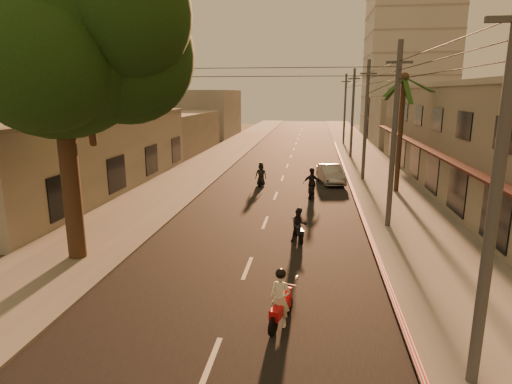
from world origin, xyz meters
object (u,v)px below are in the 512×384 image
Objects in this scene: broadleaf_tree at (69,41)px; scooter_mid_b at (312,184)px; parked_car at (331,174)px; palm_tree at (404,84)px; scooter_red at (281,300)px; scooter_mid_a at (299,226)px; scooter_far_a at (261,175)px.

broadleaf_tree is 6.02× the size of scooter_mid_b.
broadleaf_tree reaches higher than parked_car.
parked_car is at bearing 148.29° from palm_tree.
parked_car is (2.11, 20.64, -0.10)m from scooter_red.
scooter_mid_a is 13.39m from parked_car.
scooter_far_a is 5.33m from parked_car.
scooter_far_a is (5.26, 14.81, -7.69)m from broadleaf_tree.
scooter_mid_a is at bearing 21.06° from broadleaf_tree.
scooter_red is 15.81m from scooter_mid_b.
scooter_red is 19.17m from scooter_far_a.
scooter_red is 20.74m from parked_car.
scooter_far_a is at bearing 143.47° from scooter_mid_b.
scooter_mid_a is 0.37× the size of parked_car.
scooter_mid_a is (-6.16, -10.60, -6.42)m from palm_tree.
palm_tree is 13.84m from scooter_mid_a.
scooter_mid_a is at bearing -73.30° from scooter_far_a.
broadleaf_tree is 11.92m from scooter_mid_a.
broadleaf_tree is at bearing -108.28° from scooter_far_a.
scooter_far_a is (-3.68, 3.15, -0.10)m from scooter_mid_b.
scooter_red is at bearing -88.60° from scooter_mid_b.
scooter_mid_a is 0.90× the size of scooter_far_a.
palm_tree is 4.61× the size of scooter_far_a.
scooter_mid_b is at bearing 103.42° from scooter_red.
palm_tree is (14.61, 13.86, -1.33)m from broadleaf_tree.
parked_car is (-4.30, 2.65, -6.46)m from palm_tree.
scooter_mid_b is 4.84m from scooter_far_a.
scooter_mid_b is 0.46× the size of parked_car.
palm_tree is at bearing -4.56° from scooter_far_a.
scooter_far_a is (-9.35, 0.96, -6.37)m from palm_tree.
broadleaf_tree is 7.57× the size of scooter_mid_a.
parked_car is (1.86, 13.25, -0.04)m from scooter_mid_a.
scooter_mid_a is (0.25, 7.38, -0.06)m from scooter_red.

